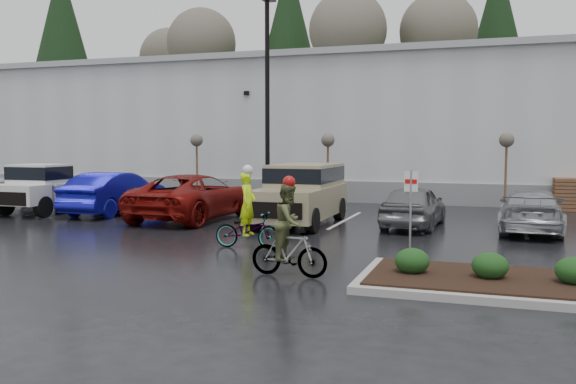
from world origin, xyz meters
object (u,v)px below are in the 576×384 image
(sapling_east, at_px, (507,144))
(car_far_silver, at_px, (531,211))
(pallet_stack_a, at_px, (569,194))
(car_blue, at_px, (115,193))
(sapling_mid, at_px, (328,144))
(pickup_white, at_px, (56,187))
(fire_lane_sign, at_px, (411,206))
(car_grey, at_px, (414,206))
(lamppost, at_px, (267,77))
(sapling_west, at_px, (197,144))
(suv_tan, at_px, (300,195))
(cyclist_hivis, at_px, (248,222))
(car_red, at_px, (194,197))
(cyclist_olive, at_px, (289,239))

(sapling_east, distance_m, car_far_silver, 6.36)
(pallet_stack_a, xyz_separation_m, car_blue, (-17.04, -6.92, 0.15))
(sapling_mid, distance_m, pickup_white, 11.63)
(sapling_mid, xyz_separation_m, fire_lane_sign, (5.30, -12.80, -1.32))
(car_grey, bearing_deg, lamppost, -31.88)
(sapling_mid, relative_size, sapling_east, 1.00)
(sapling_west, distance_m, suv_tan, 9.98)
(sapling_mid, bearing_deg, sapling_east, 0.00)
(pickup_white, distance_m, cyclist_hivis, 11.99)
(car_red, bearing_deg, sapling_west, -61.96)
(cyclist_olive, bearing_deg, sapling_mid, 15.11)
(pallet_stack_a, bearing_deg, sapling_east, -158.20)
(lamppost, height_order, pallet_stack_a, lamppost)
(lamppost, bearing_deg, car_far_silver, -25.06)
(lamppost, height_order, car_far_silver, lamppost)
(fire_lane_sign, bearing_deg, sapling_west, 132.67)
(pickup_white, bearing_deg, cyclist_olive, -33.14)
(car_grey, xyz_separation_m, cyclist_hivis, (-3.67, -5.45, -0.02))
(sapling_mid, relative_size, suv_tan, 0.63)
(pallet_stack_a, bearing_deg, cyclist_olive, -114.48)
(sapling_east, bearing_deg, fire_lane_sign, -99.75)
(car_blue, bearing_deg, car_red, 171.94)
(lamppost, distance_m, sapling_east, 10.48)
(sapling_east, height_order, suv_tan, sapling_east)
(car_grey, bearing_deg, car_blue, 3.09)
(car_grey, height_order, cyclist_olive, cyclist_olive)
(pickup_white, bearing_deg, car_far_silver, 0.15)
(suv_tan, xyz_separation_m, car_grey, (3.76, 0.55, -0.32))
(pallet_stack_a, distance_m, car_far_silver, 7.22)
(fire_lane_sign, xyz_separation_m, car_red, (-8.61, 6.32, -0.58))
(car_grey, relative_size, car_far_silver, 0.90)
(car_grey, xyz_separation_m, cyclist_olive, (-1.55, -8.33, 0.07))
(sapling_east, bearing_deg, cyclist_olive, -107.39)
(car_red, xyz_separation_m, cyclist_olive, (6.30, -7.90, -0.04))
(cyclist_hivis, bearing_deg, pallet_stack_a, -37.62)
(sapling_east, xyz_separation_m, fire_lane_sign, (-2.20, -12.80, -1.32))
(lamppost, height_order, car_blue, lamppost)
(sapling_east, xyz_separation_m, car_far_silver, (0.66, -5.99, -2.05))
(car_blue, height_order, car_far_silver, car_blue)
(sapling_west, xyz_separation_m, sapling_mid, (6.50, 0.00, 0.00))
(sapling_west, relative_size, suv_tan, 0.63)
(sapling_east, height_order, pallet_stack_a, sapling_east)
(fire_lane_sign, bearing_deg, car_blue, 150.87)
(sapling_mid, distance_m, sapling_east, 7.50)
(pallet_stack_a, bearing_deg, fire_lane_sign, -108.81)
(lamppost, height_order, car_red, lamppost)
(lamppost, xyz_separation_m, car_far_silver, (10.66, -4.99, -5.01))
(fire_lane_sign, bearing_deg, car_red, 143.71)
(sapling_west, bearing_deg, sapling_mid, 0.00)
(sapling_mid, relative_size, cyclist_hivis, 1.44)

